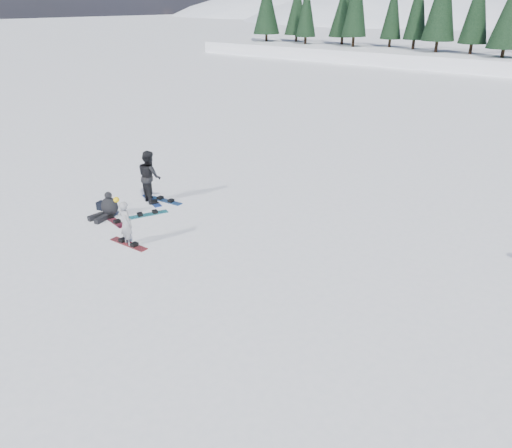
{
  "coord_description": "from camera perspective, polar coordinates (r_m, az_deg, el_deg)",
  "views": [
    {
      "loc": [
        11.02,
        -8.89,
        7.21
      ],
      "look_at": [
        2.47,
        1.65,
        1.1
      ],
      "focal_mm": 35.0,
      "sensor_mm": 36.0,
      "label": 1
    }
  ],
  "objects": [
    {
      "name": "snowboard_man",
      "position": [
        20.01,
        -11.82,
        2.64
      ],
      "size": [
        1.5,
        0.79,
        0.03
      ],
      "primitive_type": "cube",
      "rotation": [
        0.0,
        0.0,
        -0.36
      ],
      "color": "#1C3E9C",
      "rests_on": "ground"
    },
    {
      "name": "snowboard_loose_b",
      "position": [
        18.51,
        -15.95,
        0.38
      ],
      "size": [
        1.53,
        0.55,
        0.03
      ],
      "primitive_type": "cube",
      "rotation": [
        0.0,
        0.0,
        -0.19
      ],
      "color": "maroon",
      "rests_on": "ground"
    },
    {
      "name": "snowboarder_woman",
      "position": [
        16.31,
        -14.64,
        0.12
      ],
      "size": [
        0.59,
        0.43,
        1.63
      ],
      "rotation": [
        0.0,
        0.0,
        3.0
      ],
      "color": "#ABABB1",
      "rests_on": "ground"
    },
    {
      "name": "snowboarder_man",
      "position": [
        19.67,
        -12.06,
        5.34
      ],
      "size": [
        1.17,
        1.03,
        2.03
      ],
      "primitive_type": "imported",
      "rotation": [
        0.0,
        0.0,
        2.83
      ],
      "color": "black",
      "rests_on": "ground"
    },
    {
      "name": "gear_bag",
      "position": [
        19.58,
        -17.04,
        2.0
      ],
      "size": [
        0.51,
        0.4,
        0.3
      ],
      "primitive_type": "cube",
      "rotation": [
        0.0,
        0.0,
        0.25
      ],
      "color": "black",
      "rests_on": "ground"
    },
    {
      "name": "ground",
      "position": [
        15.88,
        -10.77,
        -3.22
      ],
      "size": [
        420.0,
        420.0,
        0.0
      ],
      "primitive_type": "plane",
      "color": "white",
      "rests_on": "ground"
    },
    {
      "name": "snowboard_loose_c",
      "position": [
        19.9,
        -10.29,
        2.64
      ],
      "size": [
        1.52,
        0.43,
        0.03
      ],
      "primitive_type": "cube",
      "rotation": [
        0.0,
        0.0,
        0.1
      ],
      "color": "#19498E",
      "rests_on": "ground"
    },
    {
      "name": "snowboard_loose_a",
      "position": [
        18.72,
        -12.28,
        1.06
      ],
      "size": [
        0.84,
        1.49,
        0.03
      ],
      "primitive_type": "cube",
      "rotation": [
        0.0,
        0.0,
        1.17
      ],
      "color": "teal",
      "rests_on": "ground"
    },
    {
      "name": "seated_rider",
      "position": [
        18.83,
        -16.53,
        1.85
      ],
      "size": [
        0.72,
        1.13,
        0.93
      ],
      "rotation": [
        0.0,
        0.0,
        0.1
      ],
      "color": "black",
      "rests_on": "ground"
    },
    {
      "name": "snowboard_woman",
      "position": [
        16.62,
        -14.36,
        -2.23
      ],
      "size": [
        1.51,
        0.37,
        0.03
      ],
      "primitive_type": "cube",
      "rotation": [
        0.0,
        0.0,
        0.06
      ],
      "color": "maroon",
      "rests_on": "ground"
    }
  ]
}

